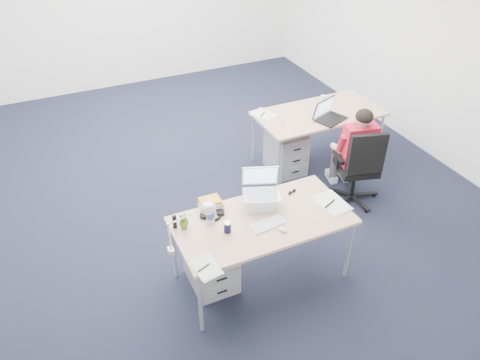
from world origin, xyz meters
name	(u,v)px	position (x,y,z in m)	size (l,w,h in m)	color
floor	(212,183)	(0.00, 0.00, 0.00)	(7.00, 7.00, 0.00)	black
room	(206,51)	(0.00, 0.00, 1.71)	(6.02, 7.02, 2.80)	white
desk_near	(262,223)	(-0.15, -1.66, 0.68)	(1.60, 0.80, 0.73)	tan
desk_far	(319,116)	(1.45, -0.09, 0.68)	(1.60, 0.80, 0.73)	tan
office_chair	(355,181)	(1.40, -1.02, 0.28)	(0.78, 0.78, 1.00)	black
seated_person	(353,151)	(1.44, -0.86, 0.59)	(0.44, 0.68, 1.18)	red
drawer_pedestal_near	(211,261)	(-0.61, -1.53, 0.28)	(0.40, 0.50, 0.55)	#A9ACAE
drawer_pedestal_far	(286,151)	(0.99, -0.11, 0.28)	(0.40, 0.50, 0.55)	#A9ACAE
silver_laptop	(261,191)	(-0.08, -1.49, 0.91)	(0.34, 0.27, 0.36)	silver
wireless_keyboard	(268,224)	(-0.15, -1.75, 0.74)	(0.32, 0.13, 0.02)	white
computer_mouse	(282,230)	(-0.07, -1.88, 0.74)	(0.05, 0.08, 0.03)	white
headphones	(212,214)	(-0.54, -1.43, 0.75)	(0.23, 0.18, 0.04)	black
can_koozie	(227,227)	(-0.50, -1.69, 0.78)	(0.06, 0.06, 0.10)	#141239
water_bottle	(210,212)	(-0.59, -1.51, 0.85)	(0.08, 0.08, 0.25)	silver
bear_figurine	(184,221)	(-0.83, -1.48, 0.81)	(0.08, 0.06, 0.16)	#35681B
book_stack	(211,204)	(-0.51, -1.31, 0.78)	(0.21, 0.15, 0.09)	silver
cordless_phone	(175,222)	(-0.90, -1.44, 0.80)	(0.04, 0.02, 0.13)	black
papers_left	(206,268)	(-0.83, -2.01, 0.73)	(0.18, 0.26, 0.01)	#F1DB8B
papers_right	(332,204)	(0.53, -1.74, 0.74)	(0.24, 0.34, 0.01)	#F1DB8B
sunglasses	(292,192)	(0.29, -1.43, 0.74)	(0.10, 0.05, 0.02)	black
desk_lamp	(185,229)	(-0.90, -1.74, 0.95)	(0.38, 0.14, 0.44)	silver
dark_laptop	(332,110)	(1.47, -0.33, 0.86)	(0.36, 0.35, 0.26)	black
far_cup	(323,99)	(1.65, 0.13, 0.78)	(0.07, 0.07, 0.10)	white
far_papers	(264,115)	(0.78, 0.13, 0.73)	(0.22, 0.31, 0.01)	white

